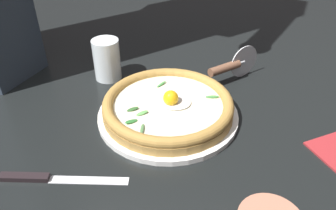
{
  "coord_description": "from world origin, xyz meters",
  "views": [
    {
      "loc": [
        -0.21,
        0.57,
        0.45
      ],
      "look_at": [
        -0.01,
        0.01,
        0.03
      ],
      "focal_mm": 35.75,
      "sensor_mm": 36.0,
      "label": 1
    }
  ],
  "objects_px": {
    "pizza": "(168,105)",
    "drinking_glass": "(107,62)",
    "pizza_cutter": "(231,66)",
    "table_knife": "(45,178)"
  },
  "relations": [
    {
      "from": "pizza",
      "to": "table_knife",
      "type": "xyz_separation_m",
      "value": [
        0.15,
        0.25,
        -0.03
      ]
    },
    {
      "from": "pizza",
      "to": "drinking_glass",
      "type": "bearing_deg",
      "value": -28.3
    },
    {
      "from": "pizza_cutter",
      "to": "table_knife",
      "type": "relative_size",
      "value": 0.58
    },
    {
      "from": "pizza_cutter",
      "to": "drinking_glass",
      "type": "distance_m",
      "value": 0.32
    },
    {
      "from": "table_knife",
      "to": "pizza_cutter",
      "type": "bearing_deg",
      "value": -118.47
    },
    {
      "from": "table_knife",
      "to": "drinking_glass",
      "type": "relative_size",
      "value": 2.11
    },
    {
      "from": "pizza_cutter",
      "to": "drinking_glass",
      "type": "height_order",
      "value": "drinking_glass"
    },
    {
      "from": "pizza",
      "to": "pizza_cutter",
      "type": "height_order",
      "value": "pizza_cutter"
    },
    {
      "from": "table_knife",
      "to": "drinking_glass",
      "type": "bearing_deg",
      "value": -80.3
    },
    {
      "from": "pizza",
      "to": "drinking_glass",
      "type": "relative_size",
      "value": 2.69
    }
  ]
}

